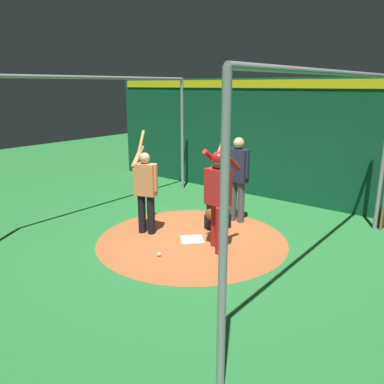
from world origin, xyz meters
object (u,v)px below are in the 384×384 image
baseball_0 (159,254)px  batter (218,191)px  visitor (146,187)px  catcher (217,211)px  home_plate (192,239)px  umpire (238,175)px

baseball_0 → batter: bearing=145.4°
visitor → baseball_0: visitor is taller
catcher → home_plate: bearing=-2.2°
batter → umpire: bearing=-160.6°
catcher → visitor: (1.04, -0.97, 0.56)m
catcher → visitor: bearing=-43.1°
catcher → umpire: umpire is taller
home_plate → batter: bearing=84.9°
home_plate → baseball_0: size_ratio=5.68×
home_plate → umpire: 1.76m
home_plate → batter: (0.06, 0.62, 1.08)m
catcher → baseball_0: (1.71, -0.01, -0.34)m
baseball_0 → catcher: bearing=179.5°
catcher → umpire: (-0.66, 0.07, 0.65)m
umpire → visitor: size_ratio=0.91×
umpire → baseball_0: (2.37, -0.08, -0.99)m
batter → catcher: batter is taller
umpire → catcher: bearing=-5.8°
catcher → umpire: 0.92m
visitor → umpire: bearing=130.2°
home_plate → baseball_0: baseball_0 is taller
catcher → umpire: size_ratio=0.53×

